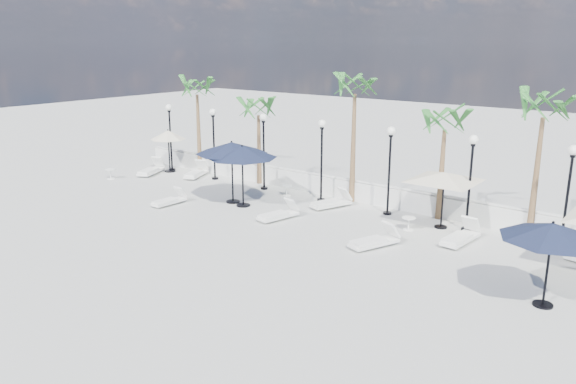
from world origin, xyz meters
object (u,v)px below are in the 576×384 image
Objects in this scene: lounger_5 at (461,236)px; parasol_navy_right at (552,232)px; lounger_1 at (151,170)px; parasol_navy_mid at (242,152)px; lounger_0 at (196,172)px; parasol_cream_small at (168,135)px; parasol_navy_left at (232,148)px; lounger_6 at (374,240)px; lounger_4 at (331,202)px; parasol_cream_sq_a at (445,173)px; lounger_3 at (278,214)px; lounger_2 at (169,200)px.

lounger_5 is 0.75× the size of parasol_navy_right.
lounger_1 is 8.78m from parasol_navy_mid.
parasol_cream_small is (-2.16, -0.02, 1.85)m from lounger_0.
parasol_navy_mid reaches higher than lounger_0.
parasol_navy_left is 1.17× the size of parasol_navy_right.
parasol_cream_small is at bearing 157.85° from lounger_0.
lounger_0 is 13.69m from lounger_6.
parasol_navy_left reaches higher than lounger_0.
parasol_cream_small is at bearing -161.52° from lounger_4.
parasol_cream_sq_a is (1.05, 3.58, 2.03)m from lounger_6.
lounger_1 reaches higher than lounger_4.
lounger_0 is at bearing 154.17° from parasol_navy_left.
parasol_cream_sq_a is at bearing 140.97° from lounger_5.
lounger_6 is at bearing 7.33° from lounger_3.
parasol_cream_sq_a is (16.75, 1.07, 2.02)m from lounger_1.
parasol_cream_small is at bearing -172.12° from lounger_6.
parasol_navy_mid is 0.63× the size of parasol_cream_sq_a.
lounger_3 is at bearing -12.86° from parasol_navy_mid.
lounger_1 is at bearing -179.15° from lounger_0.
lounger_2 is 7.14m from parasol_cream_small.
lounger_2 is 0.55× the size of parasol_navy_mid.
lounger_6 is at bearing -37.92° from lounger_0.
parasol_navy_mid is at bearing -31.80° from lounger_1.
parasol_navy_left reaches higher than parasol_cream_small.
lounger_1 is at bearing -178.73° from lounger_3.
lounger_5 is (15.56, -1.27, 0.01)m from lounger_0.
lounger_0 reaches higher than lounger_6.
lounger_4 reaches higher than lounger_3.
lounger_1 is at bearing -176.36° from parasol_cream_sq_a.
parasol_cream_sq_a is at bearing 23.95° from lounger_4.
parasol_navy_right is (13.49, -2.21, -0.26)m from parasol_navy_mid.
parasol_navy_mid is (-2.52, 0.58, 2.25)m from lounger_3.
lounger_1 is 22.25m from parasol_navy_right.
lounger_1 is 1.26× the size of lounger_2.
lounger_1 is 0.44× the size of parasol_cream_sq_a.
lounger_4 is 0.63× the size of parasol_navy_left.
lounger_3 is 4.11m from parasol_navy_left.
parasol_cream_sq_a reaches higher than lounger_6.
parasol_cream_sq_a is (5.07, 0.33, 2.04)m from lounger_4.
lounger_0 is 20.04m from parasol_navy_right.
parasol_navy_mid is at bearing 179.35° from lounger_3.
lounger_0 is 1.06× the size of lounger_3.
lounger_4 is (0.80, 2.83, 0.01)m from lounger_3.
parasol_navy_right is 22.04m from parasol_cream_small.
lounger_2 is at bearing 179.05° from parasol_navy_right.
parasol_navy_left is (-10.48, -1.19, 2.31)m from lounger_5.
parasol_navy_right is (21.85, -3.74, 1.97)m from lounger_1.
parasol_cream_small reaches higher than lounger_6.
parasol_cream_sq_a reaches higher than lounger_1.
lounger_3 is 0.60× the size of parasol_navy_left.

